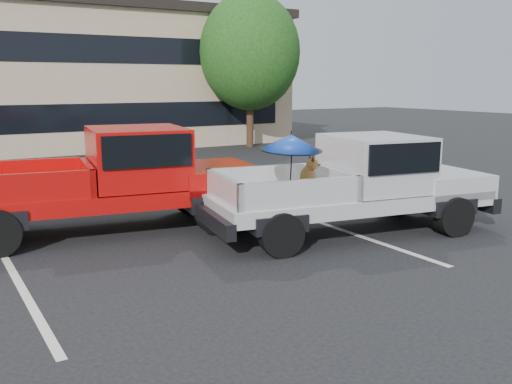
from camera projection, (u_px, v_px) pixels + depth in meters
ground at (275, 293)px, 7.93m from camera, size 90.00×90.00×0.00m
stripe_left at (22, 288)px, 8.10m from camera, size 0.12×5.00×0.01m
stripe_right at (348, 232)px, 11.14m from camera, size 0.12×5.00×0.01m
motel_building at (63, 75)px, 26.00m from camera, size 20.40×8.40×6.30m
tree_right at (250, 52)px, 25.16m from camera, size 4.46×4.46×6.78m
tree_back at (125, 53)px, 30.33m from camera, size 4.68×4.68×7.11m
silver_pickup at (364, 179)px, 11.00m from camera, size 5.93×2.86×2.06m
red_pickup at (129, 175)px, 11.18m from camera, size 6.37×3.03×2.02m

